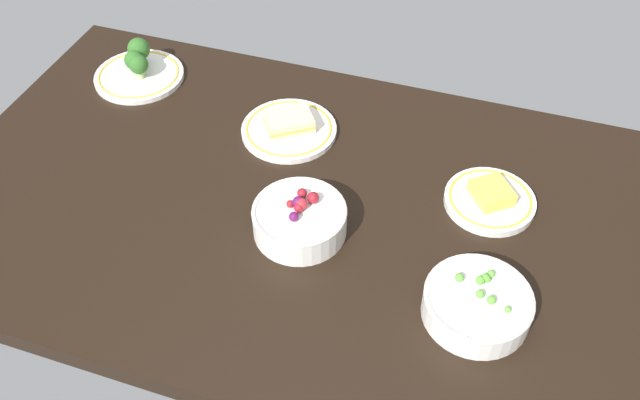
% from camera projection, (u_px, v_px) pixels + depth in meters
% --- Properties ---
extents(dining_table, '(1.48, 0.84, 0.04)m').
position_uv_depth(dining_table, '(320.00, 215.00, 1.30)').
color(dining_table, black).
rests_on(dining_table, ground).
extents(bowl_peas, '(0.18, 0.18, 0.06)m').
position_uv_depth(bowl_peas, '(477.00, 304.00, 1.10)').
color(bowl_peas, white).
rests_on(bowl_peas, dining_table).
extents(plate_broccoli, '(0.20, 0.20, 0.08)m').
position_uv_depth(plate_broccoli, '(138.00, 69.00, 1.56)').
color(plate_broccoli, white).
rests_on(plate_broccoli, dining_table).
extents(plate_cheese, '(0.17, 0.17, 0.04)m').
position_uv_depth(plate_cheese, '(490.00, 199.00, 1.28)').
color(plate_cheese, white).
rests_on(plate_cheese, dining_table).
extents(plate_sandwich, '(0.20, 0.20, 0.04)m').
position_uv_depth(plate_sandwich, '(289.00, 128.00, 1.43)').
color(plate_sandwich, white).
rests_on(plate_sandwich, dining_table).
extents(bowl_berries, '(0.17, 0.17, 0.07)m').
position_uv_depth(bowl_berries, '(300.00, 219.00, 1.22)').
color(bowl_berries, white).
rests_on(bowl_berries, dining_table).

